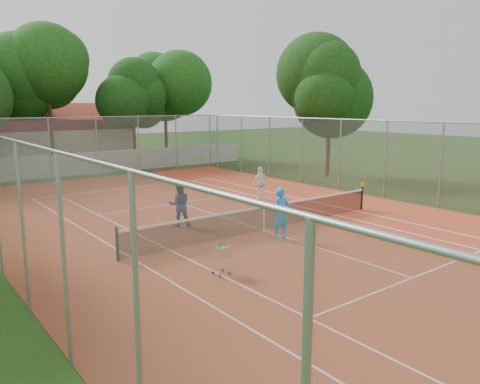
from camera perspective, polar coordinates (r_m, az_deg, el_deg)
ground at (r=18.13m, az=2.91°, el=-4.73°), size 120.00×120.00×0.00m
court_pad at (r=18.13m, az=2.91°, el=-4.70°), size 18.00×34.00×0.02m
court_lines at (r=18.12m, az=2.91°, el=-4.66°), size 10.98×23.78×0.01m
tennis_net at (r=18.00m, az=2.92°, el=-3.17°), size 11.88×0.10×0.98m
perimeter_fence at (r=17.71m, az=2.97°, el=1.52°), size 18.00×34.00×4.00m
boundary_wall at (r=34.46m, az=-18.10°, el=3.34°), size 26.00×0.30×1.50m
clubhouse at (r=43.38m, az=-25.22°, el=6.18°), size 16.40×9.00×4.40m
tropical_trees at (r=37.06m, az=-20.08°, el=10.30°), size 29.00×19.00×10.00m
player_near at (r=16.77m, az=5.04°, el=-2.64°), size 0.72×0.50×1.88m
player_far_left at (r=18.64m, az=-7.39°, el=-1.52°), size 1.06×0.96×1.77m
player_far_right at (r=23.90m, az=2.52°, el=1.11°), size 1.00×0.45×1.67m
ball_hopper at (r=13.39m, az=-2.31°, el=-8.16°), size 0.47×0.47×0.93m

